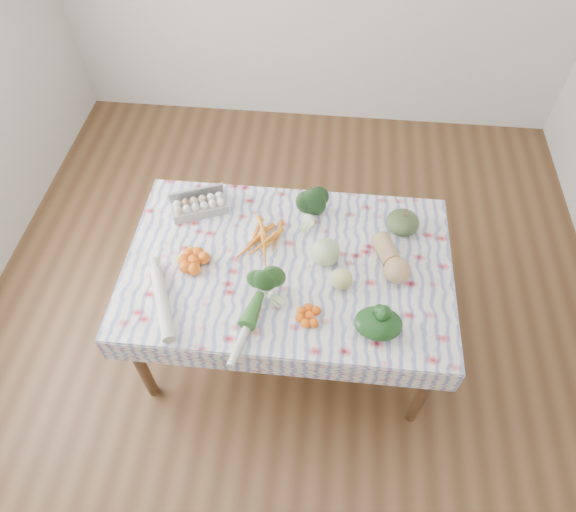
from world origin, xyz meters
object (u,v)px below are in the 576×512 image
at_px(cabbage, 326,252).
at_px(grapefruit, 341,279).
at_px(dining_table, 288,273).
at_px(egg_carton, 200,207).
at_px(butternut_squash, 391,258).
at_px(kabocha_squash, 403,222).

distance_m(cabbage, grapefruit, 0.17).
height_order(dining_table, egg_carton, egg_carton).
distance_m(egg_carton, grapefruit, 0.89).
bearing_deg(egg_carton, grapefruit, -49.60).
bearing_deg(egg_carton, butternut_squash, -36.42).
height_order(egg_carton, grapefruit, grapefruit).
distance_m(cabbage, butternut_squash, 0.33).
xyz_separation_m(dining_table, grapefruit, (0.27, -0.11, 0.14)).
relative_size(kabocha_squash, grapefruit, 1.63).
xyz_separation_m(dining_table, egg_carton, (-0.51, 0.30, 0.12)).
height_order(egg_carton, butternut_squash, butternut_squash).
distance_m(dining_table, grapefruit, 0.32).
relative_size(dining_table, cabbage, 11.13).
bearing_deg(butternut_squash, egg_carton, 143.92).
bearing_deg(grapefruit, kabocha_squash, 52.08).
bearing_deg(cabbage, butternut_squash, 0.83).
bearing_deg(dining_table, cabbage, 9.81).
distance_m(butternut_squash, grapefruit, 0.28).
bearing_deg(egg_carton, dining_table, -52.34).
height_order(egg_carton, cabbage, cabbage).
bearing_deg(butternut_squash, grapefruit, -170.33).
relative_size(butternut_squash, grapefruit, 2.65).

